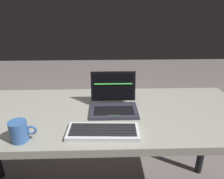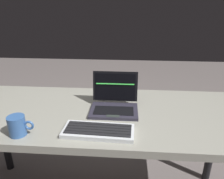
% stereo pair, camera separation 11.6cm
% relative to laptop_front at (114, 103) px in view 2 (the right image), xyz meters
% --- Properties ---
extents(desk, '(1.72, 0.68, 0.72)m').
position_rel_laptop_front_xyz_m(desk, '(-0.09, -0.02, -0.12)').
color(desk, gray).
rests_on(desk, ground).
extents(laptop_front, '(0.27, 0.22, 0.20)m').
position_rel_laptop_front_xyz_m(laptop_front, '(0.00, 0.00, 0.00)').
color(laptop_front, '#2B2937').
rests_on(laptop_front, desk).
extents(external_keyboard, '(0.34, 0.15, 0.02)m').
position_rel_laptop_front_xyz_m(external_keyboard, '(-0.06, -0.24, -0.03)').
color(external_keyboard, silver).
rests_on(external_keyboard, desk).
extents(coffee_mug, '(0.12, 0.08, 0.10)m').
position_rel_laptop_front_xyz_m(coffee_mug, '(-0.43, -0.29, 0.01)').
color(coffee_mug, '#3863A4').
rests_on(coffee_mug, desk).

